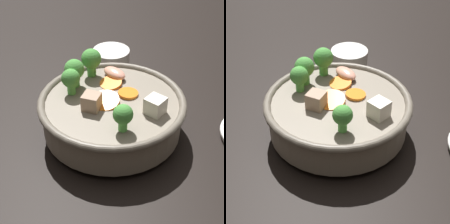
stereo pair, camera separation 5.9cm
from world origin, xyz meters
The scene contains 3 objects.
ground_plane centered at (0.00, 0.00, 0.00)m, with size 3.00×3.00×0.00m, color black.
stirfry_bowl centered at (0.00, 0.00, 0.04)m, with size 0.23×0.23×0.11m.
tea_cup centered at (-0.13, 0.14, 0.02)m, with size 0.07×0.07×0.05m.
Camera 1 is at (0.32, -0.34, 0.39)m, focal length 60.00 mm.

